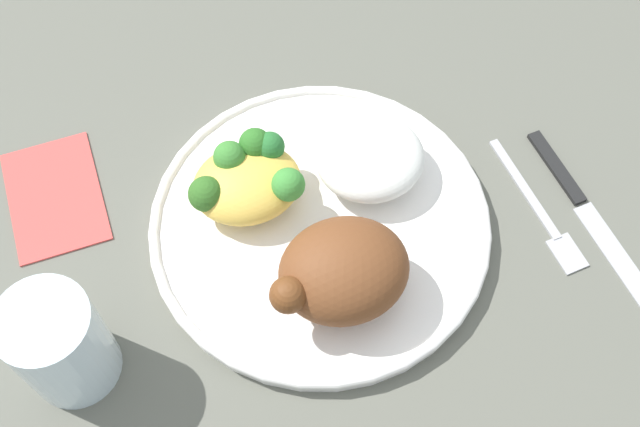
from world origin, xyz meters
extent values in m
plane|color=#5E5E53|center=(0.00, 0.00, 0.00)|extent=(2.00, 2.00, 0.00)
cylinder|color=white|center=(0.00, 0.00, 0.01)|extent=(0.28, 0.28, 0.01)
torus|color=white|center=(0.00, 0.00, 0.01)|extent=(0.29, 0.29, 0.01)
ellipsoid|color=brown|center=(0.00, 0.06, 0.05)|extent=(0.10, 0.09, 0.06)
sphere|color=brown|center=(0.05, 0.08, 0.06)|extent=(0.03, 0.03, 0.03)
ellipsoid|color=white|center=(-0.05, -0.04, 0.04)|extent=(0.09, 0.09, 0.04)
ellipsoid|color=#E7BB4A|center=(0.05, -0.04, 0.04)|extent=(0.09, 0.08, 0.04)
sphere|color=#3C8232|center=(0.06, -0.06, 0.05)|extent=(0.03, 0.03, 0.03)
sphere|color=#326623|center=(0.09, -0.03, 0.04)|extent=(0.03, 0.03, 0.03)
sphere|color=#2E6F25|center=(0.04, -0.07, 0.05)|extent=(0.03, 0.03, 0.03)
sphere|color=#3E8D38|center=(0.02, -0.02, 0.05)|extent=(0.03, 0.03, 0.03)
sphere|color=#286D30|center=(0.03, -0.06, 0.05)|extent=(0.03, 0.03, 0.03)
cube|color=#B2B2B7|center=(-0.18, 0.01, 0.00)|extent=(0.02, 0.11, 0.01)
cube|color=#B2B2B7|center=(-0.19, 0.08, 0.00)|extent=(0.03, 0.04, 0.00)
cube|color=black|center=(-0.22, 0.00, 0.00)|extent=(0.02, 0.08, 0.01)
cube|color=#B2B2B7|center=(-0.23, 0.10, 0.00)|extent=(0.03, 0.11, 0.00)
cylinder|color=silver|center=(0.22, 0.06, 0.05)|extent=(0.07, 0.07, 0.10)
cube|color=#DB4C47|center=(0.21, -0.10, 0.00)|extent=(0.09, 0.12, 0.00)
camera|label=1|loc=(0.09, 0.31, 0.59)|focal=43.99mm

